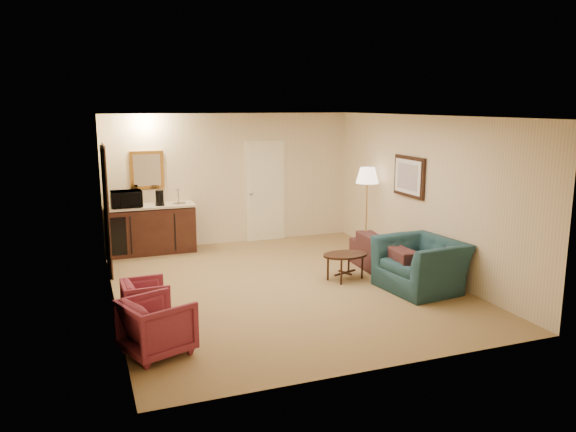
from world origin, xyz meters
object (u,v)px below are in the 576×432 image
object	(u,v)px
teal_armchair	(421,256)
rose_chair_far	(157,324)
wetbar_cabinet	(151,229)
coffee_table	(345,267)
sofa	(401,252)
floor_lamp	(366,210)
microwave	(126,197)
coffee_maker	(160,198)
waste_bin	(187,243)
rose_chair_near	(146,298)

from	to	relation	value
teal_armchair	rose_chair_far	size ratio (longest dim) A/B	1.67
wetbar_cabinet	coffee_table	distance (m)	3.88
sofa	floor_lamp	world-z (taller)	floor_lamp
rose_chair_far	sofa	bearing A→B (deg)	-90.35
teal_armchair	microwave	size ratio (longest dim) A/B	2.18
wetbar_cabinet	coffee_maker	world-z (taller)	coffee_maker
floor_lamp	coffee_table	bearing A→B (deg)	-128.36
wetbar_cabinet	floor_lamp	size ratio (longest dim) A/B	1.01
floor_lamp	coffee_maker	bearing A→B (deg)	161.78
coffee_table	floor_lamp	world-z (taller)	floor_lamp
floor_lamp	teal_armchair	bearing A→B (deg)	-97.43
floor_lamp	microwave	world-z (taller)	floor_lamp
teal_armchair	rose_chair_far	distance (m)	4.15
wetbar_cabinet	microwave	bearing A→B (deg)	-170.47
floor_lamp	coffee_maker	distance (m)	3.89
rose_chair_far	waste_bin	distance (m)	4.58
rose_chair_far	coffee_table	world-z (taller)	rose_chair_far
teal_armchair	microwave	bearing A→B (deg)	-138.37
rose_chair_far	teal_armchair	bearing A→B (deg)	-98.58
sofa	microwave	bearing A→B (deg)	56.80
teal_armchair	wetbar_cabinet	bearing A→B (deg)	-142.21
wetbar_cabinet	teal_armchair	size ratio (longest dim) A/B	1.38
wetbar_cabinet	teal_armchair	world-z (taller)	teal_armchair
rose_chair_near	microwave	xyz separation A→B (m)	(0.07, 3.33, 0.81)
teal_armchair	floor_lamp	world-z (taller)	floor_lamp
wetbar_cabinet	coffee_maker	bearing A→B (deg)	-32.81
sofa	floor_lamp	bearing A→B (deg)	-6.12
teal_armchair	rose_chair_near	distance (m)	4.06
rose_chair_far	floor_lamp	size ratio (longest dim) A/B	0.44
sofa	coffee_table	bearing A→B (deg)	80.36
sofa	rose_chair_near	size ratio (longest dim) A/B	3.71
rose_chair_near	coffee_table	xyz separation A→B (m)	(3.20, 0.62, -0.08)
wetbar_cabinet	teal_armchair	xyz separation A→B (m)	(3.55, -3.62, 0.06)
coffee_table	waste_bin	bearing A→B (deg)	127.15
floor_lamp	coffee_maker	world-z (taller)	floor_lamp
rose_chair_far	waste_bin	world-z (taller)	rose_chair_far
rose_chair_near	waste_bin	bearing A→B (deg)	-20.76
sofa	microwave	size ratio (longest dim) A/B	3.98
wetbar_cabinet	coffee_maker	distance (m)	0.64
sofa	microwave	xyz separation A→B (m)	(-4.03, 2.90, 0.68)
microwave	wetbar_cabinet	bearing A→B (deg)	7.95
sofa	rose_chair_near	world-z (taller)	sofa
coffee_table	coffee_maker	size ratio (longest dim) A/B	2.58
wetbar_cabinet	microwave	size ratio (longest dim) A/B	3.00
coffee_table	rose_chair_far	bearing A→B (deg)	-151.67
wetbar_cabinet	waste_bin	distance (m)	0.72
rose_chair_near	floor_lamp	world-z (taller)	floor_lamp
teal_armchair	rose_chair_far	world-z (taller)	teal_armchair
teal_armchair	sofa	bearing A→B (deg)	168.96
floor_lamp	wetbar_cabinet	bearing A→B (deg)	161.08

